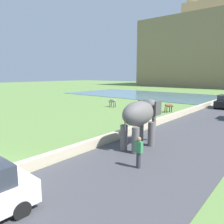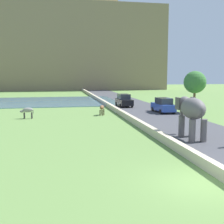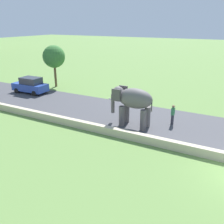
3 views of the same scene
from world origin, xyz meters
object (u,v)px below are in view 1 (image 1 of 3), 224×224
car_black (224,102)px  cow_brown (169,106)px  cow_grey (112,101)px  person_beside_elephant (139,152)px  elephant (140,116)px

car_black → cow_brown: bearing=-119.4°
cow_grey → cow_brown: same height
car_black → person_beside_elephant: bearing=-86.0°
elephant → cow_brown: bearing=108.3°
elephant → person_beside_elephant: 3.37m
cow_grey → person_beside_elephant: bearing=-46.7°
cow_brown → elephant: bearing=-71.7°
person_beside_elephant → cow_grey: person_beside_elephant is taller
car_black → cow_brown: (-4.33, -7.70, -0.06)m
person_beside_elephant → cow_grey: bearing=133.3°
car_black → cow_grey: car_black is taller
person_beside_elephant → car_black: 23.61m
elephant → person_beside_elephant: size_ratio=2.13×
elephant → cow_brown: elephant is taller
cow_grey → cow_brown: bearing=7.1°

